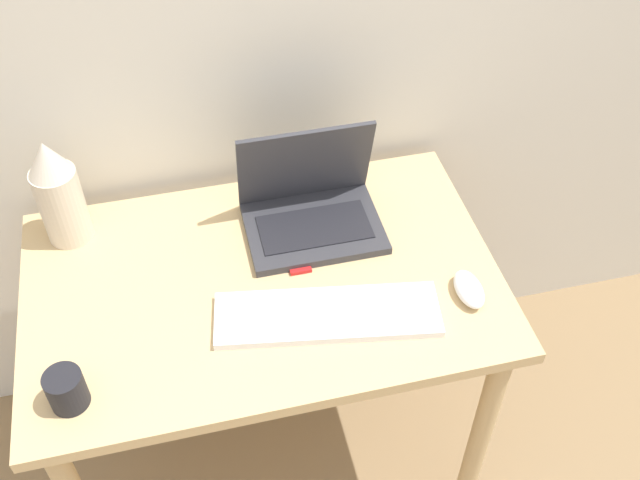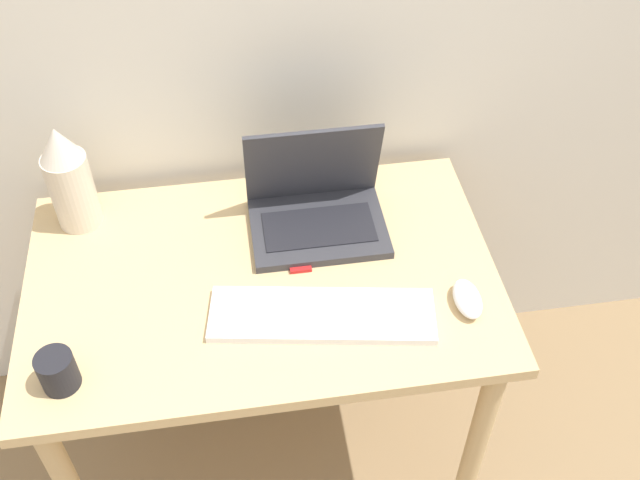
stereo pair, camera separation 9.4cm
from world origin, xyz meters
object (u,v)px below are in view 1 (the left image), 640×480
(mp3_player, at_px, (299,264))
(mug, at_px, (66,390))
(mouse, at_px, (469,289))
(keyboard, at_px, (327,315))
(laptop, at_px, (310,205))
(vase, at_px, (58,192))

(mp3_player, height_order, mug, mug)
(mouse, height_order, mug, mug)
(mug, bearing_deg, mp3_player, 25.97)
(keyboard, distance_m, mug, 0.53)
(laptop, bearing_deg, mp3_player, -113.54)
(keyboard, distance_m, mp3_player, 0.16)
(keyboard, relative_size, mug, 5.96)
(mouse, bearing_deg, mp3_player, 153.37)
(keyboard, bearing_deg, mp3_player, 99.56)
(keyboard, distance_m, vase, 0.65)
(laptop, height_order, mouse, laptop)
(mouse, relative_size, mug, 1.32)
(vase, xyz_separation_m, mp3_player, (0.49, -0.22, -0.13))
(laptop, relative_size, mug, 3.82)
(mouse, xyz_separation_m, vase, (-0.83, 0.39, 0.11))
(laptop, bearing_deg, mouse, -47.05)
(mouse, distance_m, mug, 0.84)
(vase, bearing_deg, mp3_player, -23.96)
(mp3_player, bearing_deg, laptop, 66.46)
(laptop, bearing_deg, mug, -146.05)
(keyboard, height_order, mp3_player, keyboard)
(mouse, bearing_deg, mug, -174.95)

